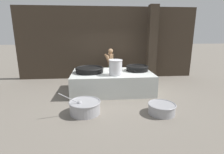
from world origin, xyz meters
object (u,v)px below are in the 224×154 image
Objects in this scene: giant_wok_far at (137,68)px; prep_bowl_vegetables at (85,107)px; stock_pot at (116,67)px; prep_bowl_meat at (162,108)px; cook at (110,64)px; giant_wok_near at (90,70)px.

giant_wok_far reaches higher than prep_bowl_vegetables.
giant_wok_far is 1.19m from stock_pot.
prep_bowl_vegetables is at bearing -126.39° from stock_pot.
giant_wok_far is 3.02m from prep_bowl_vegetables.
prep_bowl_vegetables is (-1.07, -1.45, -0.88)m from stock_pot.
prep_bowl_vegetables reaches higher than prep_bowl_meat.
stock_pot reaches higher than prep_bowl_meat.
prep_bowl_meat is (0.21, -2.35, -0.74)m from giant_wok_far.
stock_pot is 0.35× the size of cook.
giant_wok_near reaches higher than prep_bowl_meat.
prep_bowl_meat is at bearing -84.81° from giant_wok_far.
cook is 1.98× the size of prep_bowl_meat.
giant_wok_far is 2.47m from prep_bowl_meat.
giant_wok_far is at bearing 4.00° from giant_wok_near.
giant_wok_far is (1.95, 0.14, 0.00)m from giant_wok_near.
prep_bowl_meat is at bearing -54.83° from stock_pot.
giant_wok_far is at bearing 34.51° from stock_pot.
prep_bowl_meat is (2.25, -0.23, -0.04)m from prep_bowl_vegetables.
giant_wok_near is 1.58m from cook.
cook reaches higher than giant_wok_far.
giant_wok_near is 0.69× the size of cook.
giant_wok_far is at bearing 46.08° from prep_bowl_vegetables.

